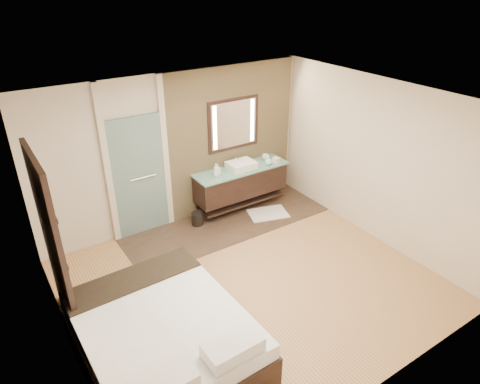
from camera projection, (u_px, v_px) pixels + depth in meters
floor at (250, 282)px, 6.36m from camera, size 5.00×5.00×0.00m
tile_strip at (228, 223)px, 7.83m from camera, size 3.80×1.30×0.01m
stone_wall at (232, 139)px, 7.90m from camera, size 2.60×0.08×2.70m
vanity at (241, 182)px, 8.04m from camera, size 1.85×0.55×0.88m
mirror_unit at (234, 124)px, 7.73m from camera, size 1.06×0.04×0.96m
frosted_door at (139, 172)px, 7.09m from camera, size 1.10×0.12×2.70m
shoji_partition at (54, 247)px, 5.06m from camera, size 0.06×1.20×2.40m
bed at (164, 339)px, 4.92m from camera, size 1.79×2.22×0.84m
bath_mat at (268, 214)px, 8.11m from camera, size 0.83×0.69×0.02m
waste_bin at (197, 219)px, 7.72m from camera, size 0.26×0.26×0.26m
tissue_box at (276, 160)px, 8.12m from camera, size 0.15×0.15×0.10m
soap_bottle_a at (216, 170)px, 7.56m from camera, size 0.10×0.10×0.23m
soap_bottle_b at (218, 169)px, 7.64m from camera, size 0.10×0.10×0.19m
soap_bottle_c at (269, 161)px, 8.01m from camera, size 0.15×0.15×0.17m
cup at (266, 157)px, 8.24m from camera, size 0.16×0.16×0.10m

